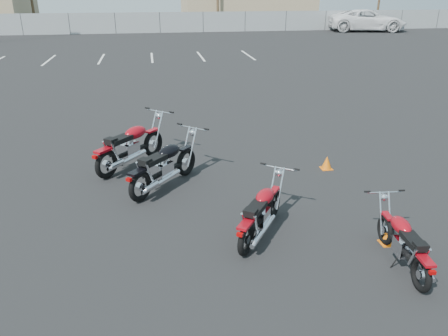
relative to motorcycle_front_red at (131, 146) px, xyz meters
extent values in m
plane|color=black|center=(1.73, -2.59, -0.53)|extent=(120.00, 120.00, 0.00)
torus|color=black|center=(0.53, 0.63, -0.19)|extent=(0.53, 0.59, 0.67)
cylinder|color=silver|center=(0.53, 0.63, -0.19)|extent=(0.20, 0.21, 0.18)
torus|color=black|center=(-0.53, -0.60, -0.19)|extent=(0.53, 0.59, 0.67)
cylinder|color=silver|center=(-0.53, -0.60, -0.19)|extent=(0.20, 0.21, 0.18)
cube|color=black|center=(0.00, 0.01, -0.15)|extent=(0.86, 0.97, 0.07)
cube|color=silver|center=(-0.04, -0.03, -0.08)|extent=(0.52, 0.53, 0.34)
cylinder|color=silver|center=(-0.04, -0.03, 0.12)|extent=(0.35, 0.36, 0.30)
ellipsoid|color=maroon|center=(0.13, 0.17, 0.28)|extent=(0.69, 0.72, 0.29)
cube|color=black|center=(-0.22, -0.24, 0.26)|extent=(0.62, 0.66, 0.11)
cube|color=black|center=(-0.41, -0.45, 0.30)|extent=(0.32, 0.31, 0.13)
cube|color=maroon|center=(-0.55, -0.62, 0.16)|extent=(0.46, 0.49, 0.06)
cube|color=maroon|center=(0.53, 0.63, 0.16)|extent=(0.36, 0.38, 0.04)
cylinder|color=silver|center=(-0.32, -0.56, 0.09)|extent=(0.18, 0.19, 0.44)
cylinder|color=silver|center=(-0.53, -0.39, 0.09)|extent=(0.18, 0.19, 0.44)
cylinder|color=silver|center=(-0.09, -0.36, -0.22)|extent=(0.89, 1.00, 0.14)
cylinder|color=silver|center=(-0.32, -0.63, -0.19)|extent=(0.36, 0.39, 0.15)
cylinder|color=silver|center=(0.69, 0.67, 0.17)|extent=(0.33, 0.37, 0.89)
cylinder|color=silver|center=(0.54, 0.80, 0.17)|extent=(0.33, 0.37, 0.89)
sphere|color=silver|center=(0.73, 0.87, 0.46)|extent=(0.25, 0.25, 0.18)
cylinder|color=silver|center=(0.75, 0.89, 0.57)|extent=(0.62, 0.54, 0.03)
cylinder|color=black|center=(1.03, 0.61, 0.62)|extent=(0.13, 0.12, 0.04)
cylinder|color=black|center=(0.44, 1.13, 0.62)|extent=(0.13, 0.12, 0.04)
cylinder|color=black|center=(-0.20, 0.03, -0.36)|extent=(0.15, 0.14, 0.34)
cube|color=#990505|center=(-0.74, -0.84, 0.09)|extent=(0.13, 0.12, 0.07)
torus|color=black|center=(1.25, -0.72, -0.21)|extent=(0.51, 0.56, 0.64)
cylinder|color=silver|center=(1.25, -0.72, -0.21)|extent=(0.19, 0.20, 0.17)
torus|color=black|center=(0.23, -1.90, -0.21)|extent=(0.51, 0.56, 0.64)
cylinder|color=silver|center=(0.23, -1.90, -0.21)|extent=(0.19, 0.20, 0.17)
cube|color=black|center=(0.74, -1.31, -0.17)|extent=(0.82, 0.92, 0.06)
cube|color=silver|center=(0.71, -1.35, -0.10)|extent=(0.50, 0.51, 0.32)
cylinder|color=silver|center=(0.71, -1.35, 0.09)|extent=(0.34, 0.34, 0.28)
ellipsoid|color=black|center=(0.87, -1.16, 0.24)|extent=(0.66, 0.69, 0.27)
cube|color=black|center=(0.53, -1.55, 0.22)|extent=(0.60, 0.63, 0.11)
cube|color=black|center=(0.35, -1.75, 0.26)|extent=(0.31, 0.30, 0.13)
cube|color=black|center=(0.21, -1.91, 0.13)|extent=(0.44, 0.47, 0.05)
cube|color=black|center=(1.25, -0.72, 0.13)|extent=(0.35, 0.37, 0.04)
cylinder|color=silver|center=(0.43, -1.86, 0.06)|extent=(0.17, 0.18, 0.42)
cylinder|color=silver|center=(0.24, -1.69, 0.06)|extent=(0.17, 0.18, 0.42)
cylinder|color=silver|center=(0.66, -1.67, -0.23)|extent=(0.85, 0.95, 0.14)
cylinder|color=silver|center=(0.43, -1.92, -0.21)|extent=(0.35, 0.37, 0.14)
cylinder|color=silver|center=(1.41, -0.69, 0.14)|extent=(0.32, 0.35, 0.85)
cylinder|color=silver|center=(1.27, -0.56, 0.14)|extent=(0.32, 0.35, 0.85)
sphere|color=silver|center=(1.45, -0.50, 0.41)|extent=(0.24, 0.24, 0.17)
cylinder|color=silver|center=(1.47, -0.48, 0.52)|extent=(0.59, 0.52, 0.03)
cylinder|color=black|center=(1.74, -0.75, 0.56)|extent=(0.12, 0.11, 0.04)
cylinder|color=black|center=(1.17, -0.25, 0.56)|extent=(0.12, 0.11, 0.04)
cylinder|color=black|center=(0.56, -1.29, -0.37)|extent=(0.14, 0.13, 0.32)
cube|color=#990505|center=(0.03, -2.12, 0.06)|extent=(0.12, 0.12, 0.06)
torus|color=black|center=(2.70, -3.02, -0.25)|extent=(0.40, 0.52, 0.56)
cylinder|color=silver|center=(2.70, -3.02, -0.25)|extent=(0.16, 0.18, 0.15)
torus|color=black|center=(1.93, -4.13, -0.25)|extent=(0.40, 0.52, 0.56)
cylinder|color=silver|center=(1.93, -4.13, -0.25)|extent=(0.16, 0.18, 0.15)
cube|color=black|center=(2.32, -3.57, -0.21)|extent=(0.63, 0.86, 0.06)
cube|color=silver|center=(2.29, -3.61, -0.16)|extent=(0.42, 0.44, 0.28)
cylinder|color=silver|center=(2.29, -3.61, 0.01)|extent=(0.29, 0.30, 0.25)
ellipsoid|color=maroon|center=(2.41, -3.43, 0.14)|extent=(0.54, 0.61, 0.24)
cube|color=black|center=(2.16, -3.80, 0.12)|extent=(0.49, 0.56, 0.09)
cube|color=black|center=(2.03, -3.99, 0.16)|extent=(0.26, 0.25, 0.11)
cube|color=maroon|center=(1.92, -4.14, 0.04)|extent=(0.36, 0.42, 0.05)
cube|color=maroon|center=(2.70, -3.02, 0.04)|extent=(0.28, 0.33, 0.04)
cylinder|color=silver|center=(2.11, -4.08, -0.02)|extent=(0.14, 0.17, 0.37)
cylinder|color=silver|center=(1.92, -3.95, -0.02)|extent=(0.14, 0.17, 0.37)
cylinder|color=silver|center=(2.28, -3.89, -0.27)|extent=(0.65, 0.89, 0.12)
cylinder|color=silver|center=(2.11, -4.13, -0.25)|extent=(0.28, 0.34, 0.12)
cylinder|color=silver|center=(2.84, -2.97, 0.05)|extent=(0.25, 0.33, 0.74)
cylinder|color=silver|center=(2.70, -2.88, 0.05)|extent=(0.25, 0.33, 0.74)
sphere|color=silver|center=(2.85, -2.80, 0.29)|extent=(0.21, 0.21, 0.15)
cylinder|color=silver|center=(2.86, -2.79, 0.38)|extent=(0.55, 0.39, 0.03)
cylinder|color=black|center=(3.12, -2.99, 0.42)|extent=(0.11, 0.09, 0.03)
cylinder|color=black|center=(2.58, -2.61, 0.42)|extent=(0.11, 0.09, 0.03)
cylinder|color=black|center=(2.16, -3.57, -0.39)|extent=(0.13, 0.10, 0.28)
cube|color=#990505|center=(1.79, -4.34, -0.02)|extent=(0.11, 0.10, 0.06)
torus|color=black|center=(4.33, -4.19, -0.27)|extent=(0.14, 0.52, 0.51)
cylinder|color=silver|center=(4.33, -4.19, -0.27)|extent=(0.10, 0.14, 0.14)
torus|color=black|center=(4.22, -5.43, -0.27)|extent=(0.14, 0.52, 0.51)
cylinder|color=silver|center=(4.22, -5.43, -0.27)|extent=(0.10, 0.14, 0.14)
cube|color=black|center=(4.28, -4.81, -0.24)|extent=(0.17, 0.90, 0.05)
cube|color=silver|center=(4.27, -4.85, -0.19)|extent=(0.27, 0.35, 0.26)
cylinder|color=silver|center=(4.27, -4.85, -0.03)|extent=(0.19, 0.23, 0.23)
ellipsoid|color=maroon|center=(4.29, -4.66, 0.09)|extent=(0.31, 0.52, 0.22)
cube|color=black|center=(4.25, -5.07, 0.07)|extent=(0.27, 0.49, 0.09)
cube|color=black|center=(4.23, -5.28, 0.10)|extent=(0.20, 0.17, 0.10)
cube|color=maroon|center=(4.22, -5.45, 0.00)|extent=(0.19, 0.37, 0.04)
cube|color=maroon|center=(4.33, -4.19, 0.00)|extent=(0.14, 0.30, 0.03)
cylinder|color=silver|center=(4.33, -5.31, -0.06)|extent=(0.06, 0.16, 0.34)
cylinder|color=silver|center=(4.13, -5.29, -0.06)|extent=(0.06, 0.16, 0.34)
cylinder|color=silver|center=(4.39, -5.08, -0.29)|extent=(0.16, 0.95, 0.11)
cylinder|color=silver|center=(4.36, -5.35, -0.27)|extent=(0.13, 0.31, 0.11)
cylinder|color=silver|center=(4.42, -4.10, 0.00)|extent=(0.07, 0.34, 0.68)
cylinder|color=silver|center=(4.27, -4.08, 0.00)|extent=(0.07, 0.34, 0.68)
sphere|color=silver|center=(4.36, -3.95, 0.22)|extent=(0.15, 0.15, 0.14)
cylinder|color=silver|center=(4.36, -3.94, 0.31)|extent=(0.60, 0.08, 0.03)
cylinder|color=black|center=(4.65, -3.98, 0.34)|extent=(0.11, 0.04, 0.03)
cylinder|color=black|center=(4.06, -3.93, 0.34)|extent=(0.11, 0.04, 0.03)
cylinder|color=black|center=(4.15, -4.88, -0.40)|extent=(0.14, 0.03, 0.26)
cube|color=#990505|center=(4.20, -5.67, -0.06)|extent=(0.09, 0.06, 0.05)
cone|color=orange|center=(4.61, -0.91, -0.37)|extent=(0.24, 0.24, 0.31)
cube|color=orange|center=(4.61, -0.91, -0.53)|extent=(0.27, 0.27, 0.01)
cone|color=orange|center=(4.39, -4.22, -0.38)|extent=(0.23, 0.23, 0.28)
cube|color=orange|center=(4.39, -4.22, -0.53)|extent=(0.25, 0.25, 0.01)
cube|color=gray|center=(1.73, 32.41, 0.37)|extent=(80.00, 0.04, 1.80)
cylinder|color=black|center=(-10.27, 32.41, 0.37)|extent=(0.06, 0.06, 1.80)
cylinder|color=black|center=(-6.27, 32.41, 0.37)|extent=(0.06, 0.06, 1.80)
cylinder|color=black|center=(-2.27, 32.41, 0.37)|extent=(0.06, 0.06, 1.80)
cylinder|color=black|center=(1.73, 32.41, 0.37)|extent=(0.06, 0.06, 1.80)
cylinder|color=black|center=(5.73, 32.41, 0.37)|extent=(0.06, 0.06, 1.80)
cylinder|color=black|center=(9.73, 32.41, 0.37)|extent=(0.06, 0.06, 1.80)
cylinder|color=black|center=(13.73, 32.41, 0.37)|extent=(0.06, 0.06, 1.80)
cylinder|color=black|center=(17.73, 32.41, 0.37)|extent=(0.06, 0.06, 1.80)
cylinder|color=black|center=(21.73, 32.41, 0.37)|extent=(0.06, 0.06, 1.80)
cylinder|color=black|center=(25.73, 32.41, 0.37)|extent=(0.06, 0.06, 1.80)
cylinder|color=black|center=(29.73, 32.41, 0.37)|extent=(0.06, 0.06, 1.80)
cube|color=tan|center=(11.73, 41.41, 1.17)|extent=(14.00, 9.00, 3.40)
cube|color=silver|center=(-5.27, 17.41, -0.53)|extent=(0.12, 4.00, 0.01)
cube|color=silver|center=(-2.27, 17.41, -0.53)|extent=(0.12, 4.00, 0.01)
cube|color=silver|center=(0.73, 17.41, -0.53)|extent=(0.12, 4.00, 0.01)
cube|color=silver|center=(3.73, 17.41, -0.53)|extent=(0.12, 4.00, 0.01)
cube|color=silver|center=(6.73, 17.41, -0.53)|extent=(0.12, 4.00, 0.01)
imported|color=white|center=(21.17, 30.58, 1.03)|extent=(4.93, 8.73, 3.13)
camera|label=1|loc=(0.58, -10.05, 3.55)|focal=35.00mm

